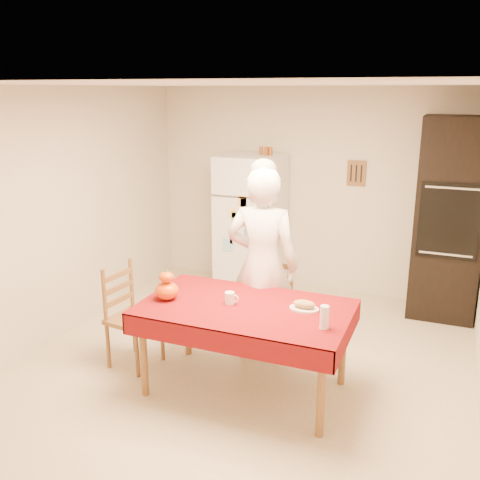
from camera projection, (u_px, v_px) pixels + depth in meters
The scene contains 17 objects.
floor at pixel (244, 365), 4.95m from camera, with size 4.50×4.50×0.00m, color tan.
room_shell at pixel (245, 192), 4.51m from camera, with size 4.02×4.52×2.51m.
refrigerator at pixel (251, 224), 6.63m from camera, with size 0.75×0.74×1.70m.
oven_cabinet at pixel (449, 220), 5.79m from camera, with size 0.70×0.62×2.20m.
dining_table at pixel (245, 314), 4.36m from camera, with size 1.70×1.00×0.76m.
chair_far at pixel (269, 301), 5.12m from camera, with size 0.44×0.42×0.95m.
chair_left at pixel (128, 312), 4.87m from camera, with size 0.45×0.47×0.95m.
seated_woman at pixel (262, 266), 4.85m from camera, with size 0.67×0.44×1.83m, color white.
coffee_mug at pixel (230, 298), 4.38m from camera, with size 0.08×0.08×0.10m, color white.
pumpkin_lower at pixel (167, 291), 4.47m from camera, with size 0.20×0.20×0.15m, color #D24604.
pumpkin_upper at pixel (166, 277), 4.44m from camera, with size 0.12×0.12×0.09m, color #DF3B05.
wine_glass at pixel (324, 317), 3.92m from camera, with size 0.07×0.07×0.18m, color white.
bread_plate at pixel (304, 309), 4.27m from camera, with size 0.24×0.24×0.02m, color white.
bread_loaf at pixel (304, 304), 4.26m from camera, with size 0.18×0.10×0.06m, color #A07C4F.
spice_jar_left at pixel (261, 151), 6.39m from camera, with size 0.05×0.05×0.10m, color brown.
spice_jar_mid at pixel (266, 151), 6.37m from camera, with size 0.05×0.05×0.10m, color brown.
spice_jar_right at pixel (271, 151), 6.35m from camera, with size 0.05×0.05×0.10m, color brown.
Camera 1 is at (1.63, -4.14, 2.46)m, focal length 40.00 mm.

